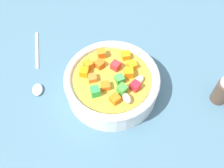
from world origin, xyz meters
TOP-DOWN VIEW (x-y plane):
  - ground_plane at (0.00, 0.00)cm, footprint 140.00×140.00cm
  - soup_bowl_main at (0.01, -0.00)cm, footprint 20.35×20.35cm
  - spoon at (-18.43, -3.39)cm, footprint 13.44×16.35cm
  - pepper_shaker at (21.56, 9.50)cm, footprint 3.51×3.51cm

SIDE VIEW (x-z plane):
  - ground_plane at x=0.00cm, z-range -2.00..0.00cm
  - spoon at x=-18.43cm, z-range -0.06..0.97cm
  - soup_bowl_main at x=0.01cm, z-range -0.32..6.89cm
  - pepper_shaker at x=21.56cm, z-range -0.05..8.13cm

